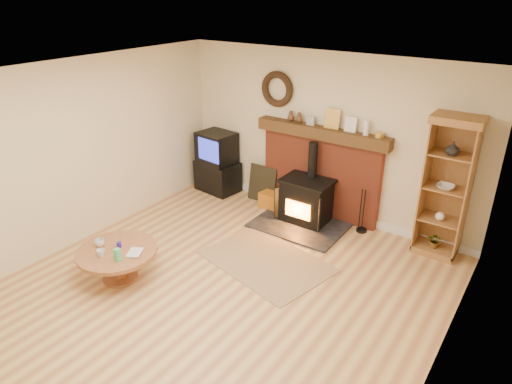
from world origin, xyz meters
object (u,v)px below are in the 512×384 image
Objects in this scene: wood_stove at (305,202)px; curio_cabinet at (446,188)px; tv_unit at (217,163)px; coffee_table at (117,255)px.

curio_cabinet is at bearing 8.19° from wood_stove.
tv_unit is 1.09× the size of coffee_table.
wood_stove reaches higher than coffee_table.
wood_stove is at bearing -171.81° from curio_cabinet.
wood_stove is at bearing 65.93° from coffee_table.
wood_stove reaches higher than tv_unit.
tv_unit is 0.55× the size of curio_cabinet.
curio_cabinet reaches higher than wood_stove.
wood_stove is 2.08m from curio_cabinet.
curio_cabinet is at bearing 43.33° from coffee_table.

